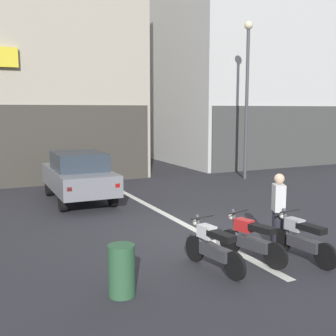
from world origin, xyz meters
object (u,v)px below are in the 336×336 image
car_grey_crossing_near (79,175)px  person_by_motorcycles (278,211)px  motorcycle_red_row_left_mid (251,239)px  motorcycle_white_row_leftmost (213,247)px  street_lamp (247,84)px  trash_bin (122,270)px  motorcycle_silver_row_centre (302,238)px

car_grey_crossing_near → person_by_motorcycles: person_by_motorcycles is taller
person_by_motorcycles → motorcycle_red_row_left_mid: bearing=-161.1°
motorcycle_red_row_left_mid → motorcycle_white_row_leftmost: bearing=-175.4°
street_lamp → motorcycle_white_row_leftmost: (-6.85, -8.49, -3.63)m
person_by_motorcycles → trash_bin: 3.87m
car_grey_crossing_near → person_by_motorcycles: 7.23m
motorcycle_red_row_left_mid → person_by_motorcycles: 1.06m
car_grey_crossing_near → street_lamp: street_lamp is taller
motorcycle_white_row_leftmost → motorcycle_red_row_left_mid: same height
motorcycle_red_row_left_mid → person_by_motorcycles: person_by_motorcycles is taller
car_grey_crossing_near → motorcycle_silver_row_centre: size_ratio=2.47×
street_lamp → trash_bin: street_lamp is taller
person_by_motorcycles → street_lamp: bearing=58.4°
car_grey_crossing_near → motorcycle_red_row_left_mid: 7.26m
motorcycle_red_row_left_mid → street_lamp: bearing=54.9°
trash_bin → street_lamp: bearing=45.1°
car_grey_crossing_near → motorcycle_white_row_leftmost: (0.83, -7.10, -0.43)m
person_by_motorcycles → trash_bin: size_ratio=1.96×
motorcycle_white_row_leftmost → trash_bin: motorcycle_white_row_leftmost is taller
street_lamp → car_grey_crossing_near: bearing=-169.7°
person_by_motorcycles → trash_bin: bearing=-169.5°
car_grey_crossing_near → motorcycle_red_row_left_mid: bearing=-75.9°
person_by_motorcycles → car_grey_crossing_near: bearing=111.9°
motorcycle_silver_row_centre → trash_bin: motorcycle_silver_row_centre is taller
motorcycle_silver_row_centre → person_by_motorcycles: (-0.01, 0.72, 0.40)m
motorcycle_red_row_left_mid → trash_bin: size_ratio=1.92×
car_grey_crossing_near → motorcycle_silver_row_centre: 7.92m
car_grey_crossing_near → motorcycle_silver_row_centre: bearing=-70.0°
motorcycle_red_row_left_mid → motorcycle_silver_row_centre: size_ratio=0.98×
street_lamp → trash_bin: bearing=-134.9°
car_grey_crossing_near → person_by_motorcycles: (2.70, -6.71, -0.03)m
person_by_motorcycles → motorcycle_white_row_leftmost: bearing=-168.1°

